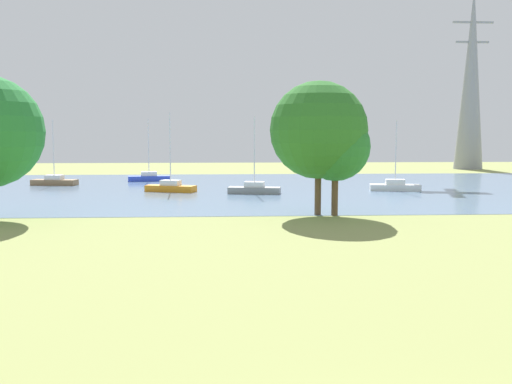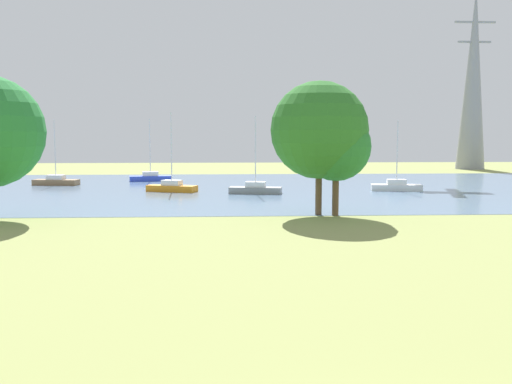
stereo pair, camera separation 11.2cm
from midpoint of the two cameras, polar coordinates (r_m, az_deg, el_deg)
name	(u,v)px [view 1 (the left image)]	position (r m, az deg, el deg)	size (l,w,h in m)	color
ground_plane	(285,238)	(30.23, 2.83, -4.64)	(160.00, 160.00, 0.00)	#8C9351
water_surface	(256,188)	(57.91, -0.04, 0.41)	(140.00, 40.00, 0.02)	#6380A1
sailboat_white	(395,186)	(56.78, 13.74, 0.59)	(4.99, 2.30, 6.81)	white
sailboat_orange	(171,187)	(54.78, -8.63, 0.51)	(5.02, 3.03, 7.52)	orange
sailboat_brown	(54,181)	(64.80, -19.64, 1.05)	(4.98, 2.25, 7.00)	brown
sailboat_gray	(254,189)	(52.39, -0.23, 0.33)	(4.99, 2.35, 7.13)	gray
sailboat_blue	(149,177)	(67.61, -10.75, 1.47)	(4.99, 2.31, 7.23)	blue
tree_west_near	(319,130)	(38.62, 6.22, 6.19)	(6.60, 6.60, 9.06)	brown
tree_mid_shore	(335,147)	(38.43, 7.90, 4.53)	(4.65, 4.65, 7.00)	brown
electricity_pylon	(471,78)	(96.31, 20.77, 10.66)	(6.40, 4.40, 28.40)	gray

